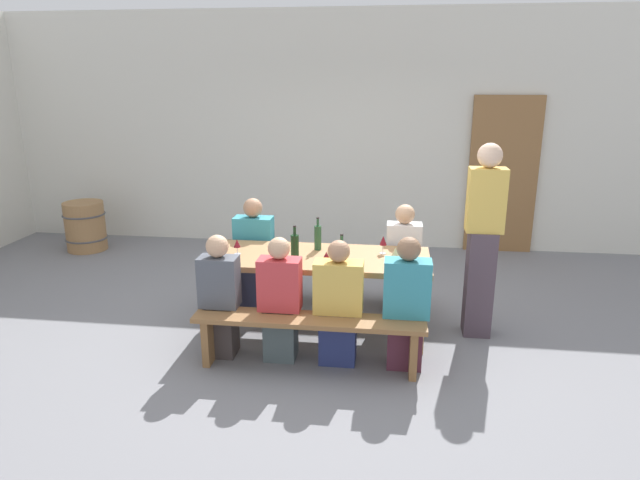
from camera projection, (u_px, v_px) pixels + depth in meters
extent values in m
plane|color=slate|center=(320.00, 331.00, 5.31)|extent=(24.00, 24.00, 0.00)
cube|color=silver|center=(348.00, 131.00, 7.72)|extent=(14.00, 0.20, 3.20)
cube|color=olive|center=(503.00, 176.00, 7.48)|extent=(0.90, 0.06, 2.10)
cube|color=#9E7247|center=(320.00, 258.00, 5.11)|extent=(1.99, 0.81, 0.05)
cylinder|color=#9E7247|center=(214.00, 306.00, 4.99)|extent=(0.07, 0.07, 0.70)
cylinder|color=#9E7247|center=(421.00, 317.00, 4.77)|extent=(0.07, 0.07, 0.70)
cylinder|color=#9E7247|center=(235.00, 279.00, 5.65)|extent=(0.07, 0.07, 0.70)
cylinder|color=#9E7247|center=(418.00, 288.00, 5.43)|extent=(0.07, 0.07, 0.70)
cube|color=olive|center=(309.00, 320.00, 4.52)|extent=(1.89, 0.30, 0.04)
cube|color=olive|center=(209.00, 339.00, 4.68)|extent=(0.06, 0.24, 0.41)
cube|color=olive|center=(413.00, 351.00, 4.47)|extent=(0.06, 0.24, 0.41)
cube|color=olive|center=(329.00, 264.00, 5.86)|extent=(1.89, 0.30, 0.04)
cube|color=olive|center=(251.00, 281.00, 6.03)|extent=(0.06, 0.24, 0.41)
cube|color=olive|center=(409.00, 288.00, 5.82)|extent=(0.06, 0.24, 0.41)
cylinder|color=#143319|center=(295.00, 248.00, 4.95)|extent=(0.07, 0.07, 0.23)
cylinder|color=#143319|center=(295.00, 231.00, 4.91)|extent=(0.03, 0.03, 0.08)
cylinder|color=black|center=(295.00, 226.00, 4.89)|extent=(0.03, 0.03, 0.01)
cylinder|color=#234C2D|center=(341.00, 257.00, 4.72)|extent=(0.07, 0.07, 0.22)
cylinder|color=#234C2D|center=(342.00, 240.00, 4.68)|extent=(0.03, 0.03, 0.08)
cylinder|color=black|center=(342.00, 235.00, 4.67)|extent=(0.03, 0.03, 0.01)
cylinder|color=#234C2D|center=(318.00, 238.00, 5.25)|extent=(0.07, 0.07, 0.23)
cylinder|color=#234C2D|center=(318.00, 222.00, 5.21)|extent=(0.02, 0.02, 0.07)
cylinder|color=black|center=(318.00, 218.00, 5.19)|extent=(0.03, 0.03, 0.01)
cylinder|color=silver|center=(383.00, 253.00, 5.16)|extent=(0.06, 0.06, 0.01)
cylinder|color=silver|center=(383.00, 249.00, 5.15)|extent=(0.01, 0.01, 0.08)
cone|color=maroon|center=(383.00, 240.00, 5.12)|extent=(0.07, 0.07, 0.09)
cylinder|color=silver|center=(395.00, 267.00, 4.79)|extent=(0.06, 0.06, 0.01)
cylinder|color=silver|center=(395.00, 261.00, 4.78)|extent=(0.01, 0.01, 0.09)
cone|color=beige|center=(395.00, 252.00, 4.76)|extent=(0.07, 0.07, 0.08)
cylinder|color=silver|center=(237.00, 254.00, 5.14)|extent=(0.06, 0.06, 0.01)
cylinder|color=silver|center=(237.00, 250.00, 5.13)|extent=(0.01, 0.01, 0.06)
cone|color=maroon|center=(237.00, 243.00, 5.11)|extent=(0.06, 0.06, 0.07)
cylinder|color=silver|center=(326.00, 268.00, 4.77)|extent=(0.06, 0.06, 0.01)
cylinder|color=silver|center=(326.00, 264.00, 4.76)|extent=(0.01, 0.01, 0.06)
cone|color=maroon|center=(326.00, 256.00, 4.74)|extent=(0.08, 0.08, 0.08)
cube|color=#3E3534|center=(222.00, 330.00, 4.81)|extent=(0.25, 0.24, 0.45)
cube|color=#4C515B|center=(219.00, 282.00, 4.69)|extent=(0.33, 0.20, 0.43)
sphere|color=tan|center=(217.00, 246.00, 4.60)|extent=(0.19, 0.19, 0.19)
cube|color=#475557|center=(281.00, 333.00, 4.75)|extent=(0.26, 0.24, 0.45)
cube|color=#C6383D|center=(280.00, 284.00, 4.62)|extent=(0.35, 0.20, 0.44)
sphere|color=tan|center=(279.00, 248.00, 4.54)|extent=(0.18, 0.18, 0.18)
cube|color=navy|center=(338.00, 336.00, 4.69)|extent=(0.30, 0.24, 0.45)
cube|color=gold|center=(338.00, 287.00, 4.56)|extent=(0.40, 0.20, 0.43)
sphere|color=#A87A5B|center=(339.00, 251.00, 4.48)|extent=(0.18, 0.18, 0.18)
cube|color=#572838|center=(405.00, 340.00, 4.62)|extent=(0.28, 0.24, 0.45)
cube|color=teal|center=(407.00, 288.00, 4.49)|extent=(0.38, 0.20, 0.47)
sphere|color=#846047|center=(409.00, 249.00, 4.40)|extent=(0.19, 0.19, 0.19)
cube|color=#353856|center=(255.00, 284.00, 5.87)|extent=(0.30, 0.24, 0.45)
cube|color=teal|center=(254.00, 241.00, 5.74)|extent=(0.39, 0.20, 0.50)
sphere|color=#A87A5B|center=(253.00, 208.00, 5.64)|extent=(0.20, 0.20, 0.20)
cube|color=brown|center=(402.00, 291.00, 5.68)|extent=(0.26, 0.24, 0.45)
cube|color=silver|center=(404.00, 247.00, 5.55)|extent=(0.34, 0.20, 0.49)
sphere|color=tan|center=(405.00, 214.00, 5.45)|extent=(0.19, 0.19, 0.19)
cube|color=#4A3B46|center=(479.00, 283.00, 5.13)|extent=(0.24, 0.24, 0.99)
cube|color=gold|center=(486.00, 200.00, 4.91)|extent=(0.32, 0.20, 0.57)
sphere|color=beige|center=(490.00, 155.00, 4.80)|extent=(0.22, 0.22, 0.22)
cylinder|color=#9E7247|center=(85.00, 226.00, 7.72)|extent=(0.53, 0.53, 0.68)
torus|color=#4C4C51|center=(84.00, 214.00, 7.67)|extent=(0.57, 0.57, 0.02)
torus|color=#4C4C51|center=(87.00, 238.00, 7.77)|extent=(0.57, 0.57, 0.02)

